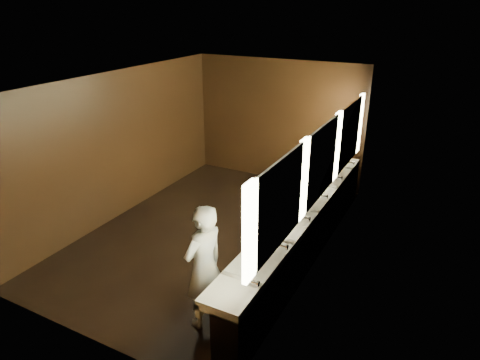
% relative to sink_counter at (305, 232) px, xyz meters
% --- Properties ---
extents(floor, '(6.00, 6.00, 0.00)m').
position_rel_sink_counter_xyz_m(floor, '(-1.79, -0.00, -0.50)').
color(floor, black).
rests_on(floor, ground).
extents(ceiling, '(4.00, 6.00, 0.02)m').
position_rel_sink_counter_xyz_m(ceiling, '(-1.79, -0.00, 2.30)').
color(ceiling, '#2D2D2B').
rests_on(ceiling, wall_back).
extents(wall_back, '(4.00, 0.02, 2.80)m').
position_rel_sink_counter_xyz_m(wall_back, '(-1.79, 3.00, 0.90)').
color(wall_back, black).
rests_on(wall_back, floor).
extents(wall_front, '(4.00, 0.02, 2.80)m').
position_rel_sink_counter_xyz_m(wall_front, '(-1.79, -3.00, 0.90)').
color(wall_front, black).
rests_on(wall_front, floor).
extents(wall_left, '(0.02, 6.00, 2.80)m').
position_rel_sink_counter_xyz_m(wall_left, '(-3.79, -0.00, 0.90)').
color(wall_left, black).
rests_on(wall_left, floor).
extents(wall_right, '(0.02, 6.00, 2.80)m').
position_rel_sink_counter_xyz_m(wall_right, '(0.21, -0.00, 0.90)').
color(wall_right, black).
rests_on(wall_right, floor).
extents(sink_counter, '(0.55, 5.40, 1.01)m').
position_rel_sink_counter_xyz_m(sink_counter, '(0.00, 0.00, 0.00)').
color(sink_counter, black).
rests_on(sink_counter, floor).
extents(mirror_band, '(0.06, 5.03, 1.15)m').
position_rel_sink_counter_xyz_m(mirror_band, '(0.19, -0.00, 1.25)').
color(mirror_band, '#FBF7BF').
rests_on(mirror_band, wall_right).
extents(person, '(0.55, 0.71, 1.71)m').
position_rel_sink_counter_xyz_m(person, '(-0.64, -2.04, 0.36)').
color(person, '#8197C1').
rests_on(person, floor).
extents(trash_bin, '(0.50, 0.50, 0.61)m').
position_rel_sink_counter_xyz_m(trash_bin, '(-0.22, -1.88, -0.19)').
color(trash_bin, black).
rests_on(trash_bin, floor).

